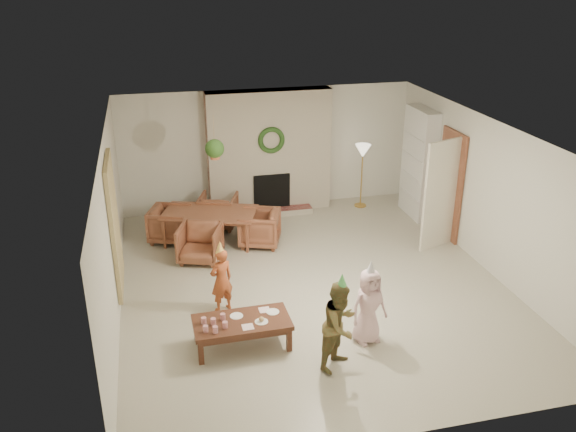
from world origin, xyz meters
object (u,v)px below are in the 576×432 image
object	(u,v)px
dining_chair_near	(200,243)
dining_chair_right	(259,228)
child_red	(221,280)
child_plaid	(340,325)
coffee_table_top	(242,322)
dining_chair_far	(218,211)
dining_chair_left	(170,224)
child_pink	(369,306)
dining_table	(210,227)

from	to	relation	value
dining_chair_near	dining_chair_right	bearing A→B (deg)	38.66
dining_chair_right	child_red	xyz separation A→B (m)	(-0.97, -2.09, 0.17)
dining_chair_right	child_plaid	distance (m)	3.79
dining_chair_right	child_red	bearing A→B (deg)	-5.33
dining_chair_right	coffee_table_top	size ratio (longest dim) A/B	0.56
dining_chair_near	dining_chair_far	xyz separation A→B (m)	(0.49, 1.40, 0.00)
dining_chair_left	coffee_table_top	size ratio (longest dim) A/B	0.56
dining_chair_left	child_red	xyz separation A→B (m)	(0.60, -2.65, 0.17)
child_plaid	child_pink	xyz separation A→B (m)	(0.54, 0.43, -0.06)
dining_table	child_pink	xyz separation A→B (m)	(1.72, -3.64, 0.24)
coffee_table_top	child_red	distance (m)	0.99
dining_chair_near	dining_chair_far	bearing A→B (deg)	90.00
coffee_table_top	dining_chair_near	bearing A→B (deg)	95.38
dining_table	child_pink	world-z (taller)	child_pink
coffee_table_top	child_red	xyz separation A→B (m)	(-0.14, 0.97, 0.13)
dining_chair_far	child_plaid	bearing A→B (deg)	120.55
coffee_table_top	dining_chair_right	bearing A→B (deg)	74.06
dining_chair_left	child_pink	bearing A→B (deg)	-128.64
dining_chair_left	child_plaid	distance (m)	4.72
child_red	coffee_table_top	bearing A→B (deg)	74.92
child_plaid	dining_chair_far	bearing A→B (deg)	61.17
dining_chair_left	child_plaid	world-z (taller)	child_plaid
dining_table	coffee_table_top	bearing A→B (deg)	-69.83
dining_chair_far	coffee_table_top	world-z (taller)	dining_chair_far
dining_chair_near	child_plaid	size ratio (longest dim) A/B	0.60
dining_chair_left	child_plaid	bearing A→B (deg)	-137.04
coffee_table_top	child_red	bearing A→B (deg)	97.26
dining_chair_near	child_pink	bearing A→B (deg)	-36.77
dining_chair_far	child_pink	world-z (taller)	child_pink
dining_chair_right	child_red	distance (m)	2.31
coffee_table_top	child_plaid	distance (m)	1.36
dining_chair_near	dining_chair_far	world-z (taller)	same
dining_chair_right	coffee_table_top	world-z (taller)	dining_chair_right
dining_chair_far	dining_chair_left	distance (m)	1.05
child_red	dining_chair_right	bearing A→B (deg)	-137.91
child_plaid	child_pink	bearing A→B (deg)	-1.36
dining_chair_left	coffee_table_top	xyz separation A→B (m)	(0.74, -3.62, 0.04)
dining_chair_right	dining_chair_near	bearing A→B (deg)	-51.34
dining_chair_far	coffee_table_top	xyz separation A→B (m)	(-0.20, -4.07, 0.04)
child_plaid	coffee_table_top	bearing A→B (deg)	108.36
dining_chair_far	dining_chair_right	xyz separation A→B (m)	(0.63, -1.01, 0.00)
child_pink	dining_chair_right	bearing A→B (deg)	91.73
dining_chair_left	child_red	size ratio (longest dim) A/B	0.72
dining_chair_left	dining_chair_near	bearing A→B (deg)	-135.00
dining_table	child_red	distance (m)	2.41
dining_chair_left	child_pink	size ratio (longest dim) A/B	0.67
child_red	child_plaid	bearing A→B (deg)	104.22
dining_chair_left	child_red	bearing A→B (deg)	-147.73
dining_chair_right	child_plaid	bearing A→B (deg)	24.16
dining_chair_far	child_red	world-z (taller)	child_red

